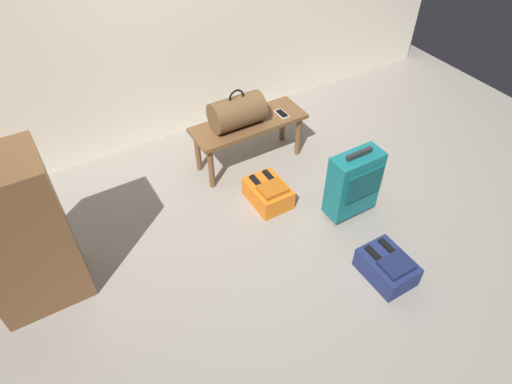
# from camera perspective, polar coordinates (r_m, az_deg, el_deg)

# --- Properties ---
(ground_plane) EXTENTS (6.60, 6.60, 0.00)m
(ground_plane) POSITION_cam_1_polar(r_m,az_deg,el_deg) (3.48, 1.76, -4.70)
(ground_plane) COLOR gray
(bench) EXTENTS (1.00, 0.36, 0.44)m
(bench) POSITION_cam_1_polar(r_m,az_deg,el_deg) (3.86, -0.93, 8.23)
(bench) COLOR brown
(bench) RESTS_ON ground
(duffel_bag_brown) EXTENTS (0.44, 0.26, 0.34)m
(duffel_bag_brown) POSITION_cam_1_polar(r_m,az_deg,el_deg) (3.70, -2.45, 10.25)
(duffel_bag_brown) COLOR brown
(duffel_bag_brown) RESTS_ON bench
(cell_phone) EXTENTS (0.07, 0.14, 0.01)m
(cell_phone) POSITION_cam_1_polar(r_m,az_deg,el_deg) (3.91, 3.34, 10.01)
(cell_phone) COLOR silver
(cell_phone) RESTS_ON bench
(suitcase_upright_teal) EXTENTS (0.40, 0.21, 0.62)m
(suitcase_upright_teal) POSITION_cam_1_polar(r_m,az_deg,el_deg) (3.45, 12.46, 1.11)
(suitcase_upright_teal) COLOR #14666B
(suitcase_upright_teal) RESTS_ON ground
(backpack_orange) EXTENTS (0.28, 0.38, 0.21)m
(backpack_orange) POSITION_cam_1_polar(r_m,az_deg,el_deg) (3.63, 1.57, -0.09)
(backpack_orange) COLOR orange
(backpack_orange) RESTS_ON ground
(backpack_navy) EXTENTS (0.28, 0.38, 0.21)m
(backpack_navy) POSITION_cam_1_polar(r_m,az_deg,el_deg) (3.26, 16.52, -9.20)
(backpack_navy) COLOR navy
(backpack_navy) RESTS_ON ground
(side_cabinet) EXTENTS (0.56, 0.44, 1.10)m
(side_cabinet) POSITION_cam_1_polar(r_m,az_deg,el_deg) (3.06, -28.12, -5.05)
(side_cabinet) COLOR brown
(side_cabinet) RESTS_ON ground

